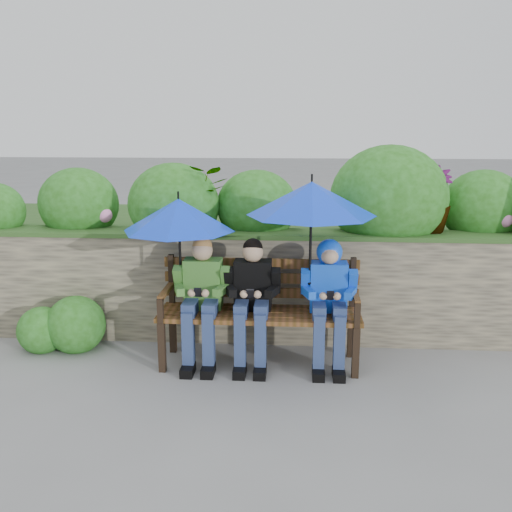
# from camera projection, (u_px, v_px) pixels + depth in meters

# --- Properties ---
(ground) EXTENTS (60.00, 60.00, 0.00)m
(ground) POSITION_uv_depth(u_px,v_px,m) (255.00, 370.00, 4.75)
(ground) COLOR gray
(ground) RESTS_ON ground
(garden_backdrop) EXTENTS (8.00, 2.87, 1.86)m
(garden_backdrop) POSITION_uv_depth(u_px,v_px,m) (270.00, 256.00, 6.17)
(garden_backdrop) COLOR #524C3F
(garden_backdrop) RESTS_ON ground
(park_bench) EXTENTS (1.69, 0.49, 0.89)m
(park_bench) POSITION_uv_depth(u_px,v_px,m) (260.00, 304.00, 4.83)
(park_bench) COLOR black
(park_bench) RESTS_ON ground
(boy_left) EXTENTS (0.47, 0.55, 1.08)m
(boy_left) POSITION_uv_depth(u_px,v_px,m) (202.00, 294.00, 4.77)
(boy_left) COLOR #2D651C
(boy_left) RESTS_ON ground
(boy_middle) EXTENTS (0.47, 0.54, 1.07)m
(boy_middle) POSITION_uv_depth(u_px,v_px,m) (252.00, 295.00, 4.74)
(boy_middle) COLOR black
(boy_middle) RESTS_ON ground
(boy_right) EXTENTS (0.46, 0.56, 1.07)m
(boy_right) POSITION_uv_depth(u_px,v_px,m) (329.00, 292.00, 4.70)
(boy_right) COLOR #0E30CB
(boy_right) RESTS_ON ground
(umbrella_left) EXTENTS (0.93, 0.93, 0.78)m
(umbrella_left) POSITION_uv_depth(u_px,v_px,m) (179.00, 215.00, 4.68)
(umbrella_left) COLOR #0934DD
(umbrella_left) RESTS_ON ground
(umbrella_right) EXTENTS (1.05, 1.05, 0.91)m
(umbrella_right) POSITION_uv_depth(u_px,v_px,m) (311.00, 199.00, 4.54)
(umbrella_right) COLOR #0934DD
(umbrella_right) RESTS_ON ground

